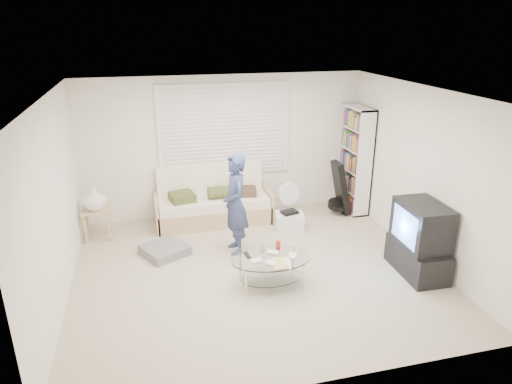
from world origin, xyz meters
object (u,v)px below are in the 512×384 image
object	(u,v)px
futon_sofa	(213,204)
tv_unit	(420,240)
coffee_table	(271,263)
bookshelf	(355,160)

from	to	relation	value
futon_sofa	tv_unit	size ratio (longest dim) A/B	1.94
futon_sofa	coffee_table	distance (m)	2.32
futon_sofa	tv_unit	distance (m)	3.51
bookshelf	coffee_table	distance (m)	3.18
futon_sofa	tv_unit	xyz separation A→B (m)	(2.50, -2.47, 0.18)
coffee_table	tv_unit	bearing A→B (deg)	-5.04
futon_sofa	coffee_table	bearing A→B (deg)	-79.59
futon_sofa	tv_unit	bearing A→B (deg)	-44.64
futon_sofa	bookshelf	bearing A→B (deg)	-1.84
futon_sofa	bookshelf	xyz separation A→B (m)	(2.62, -0.08, 0.64)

